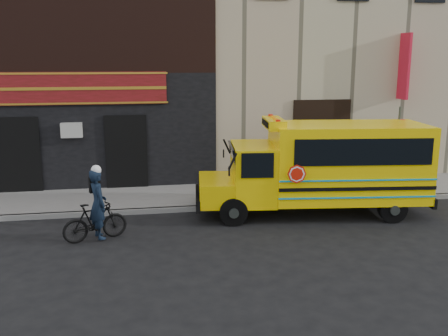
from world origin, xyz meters
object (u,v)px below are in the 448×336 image
bicycle (95,222)px  sign_pole (397,151)px  school_bus (325,165)px  cyclist (98,206)px

bicycle → sign_pole: bearing=-97.6°
bicycle → school_bus: bearing=-99.0°
sign_pole → bicycle: size_ratio=1.89×
school_bus → bicycle: (-6.67, -1.19, -1.01)m
sign_pole → bicycle: (-9.37, -1.90, -1.23)m
sign_pole → cyclist: 9.50m
sign_pole → bicycle: sign_pole is taller
sign_pole → school_bus: bearing=-165.2°
school_bus → sign_pole: (2.70, 0.71, 0.23)m
school_bus → bicycle: school_bus is taller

